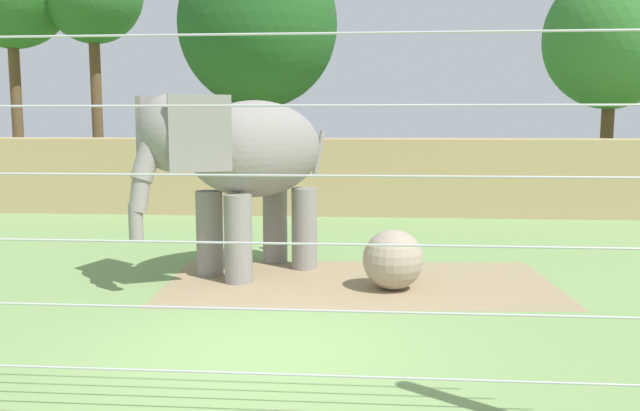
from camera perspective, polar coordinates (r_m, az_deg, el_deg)
The scene contains 8 objects.
ground_plane at distance 8.42m, azimuth -5.14°, elevation -12.37°, with size 120.00×120.00×0.00m, color #759956.
dirt_patch at distance 11.73m, azimuth 3.42°, elevation -6.69°, with size 6.80×3.50×0.01m, color #937F5B.
embankment_wall at distance 20.53m, azimuth 0.78°, elevation 2.59°, with size 36.00×1.80×2.33m, color tan.
elephant at distance 12.12m, azimuth -6.75°, elevation 4.16°, with size 3.57×3.83×3.30m.
enrichment_ball at distance 11.22m, azimuth 6.35°, elevation -4.69°, with size 1.03×1.03×1.03m, color gray.
cable_fence at distance 5.64m, azimuth -9.54°, elevation -2.75°, with size 8.60×0.22×3.68m.
tree_far_left at distance 25.56m, azimuth 24.03°, elevation 13.09°, with size 4.66×4.66×8.19m.
tree_right_of_centre at distance 23.02m, azimuth -5.42°, elevation 15.34°, with size 5.36×5.36×8.92m.
Camera 1 is at (1.37, -7.82, 2.82)m, focal length 36.83 mm.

